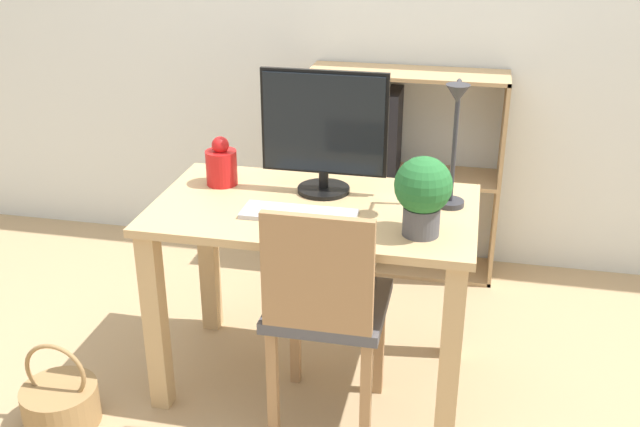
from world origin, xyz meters
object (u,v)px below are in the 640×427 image
object	(u,v)px
desk_lamp	(455,134)
potted_plant	(423,192)
vase	(221,165)
chair	(325,306)
bookshelf	(369,173)
monitor	(324,128)
basket	(61,403)
keyboard	(299,214)

from	to	relation	value
desk_lamp	potted_plant	size ratio (longest dim) A/B	1.74
vase	potted_plant	world-z (taller)	potted_plant
vase	chair	distance (m)	0.70
bookshelf	monitor	bearing A→B (deg)	-92.94
vase	basket	size ratio (longest dim) A/B	0.57
monitor	keyboard	size ratio (longest dim) A/B	1.17
chair	monitor	bearing A→B (deg)	104.87
potted_plant	chair	size ratio (longest dim) A/B	0.30
monitor	keyboard	world-z (taller)	monitor
potted_plant	basket	world-z (taller)	potted_plant
keyboard	monitor	bearing A→B (deg)	81.42
vase	desk_lamp	world-z (taller)	desk_lamp
chair	basket	world-z (taller)	chair
monitor	bookshelf	world-z (taller)	monitor
bookshelf	basket	world-z (taller)	bookshelf
keyboard	potted_plant	bearing A→B (deg)	-7.74
desk_lamp	bookshelf	size ratio (longest dim) A/B	0.46
vase	basket	distance (m)	1.04
keyboard	vase	xyz separation A→B (m)	(-0.36, 0.23, 0.07)
potted_plant	bookshelf	distance (m)	1.29
bookshelf	vase	bearing A→B (deg)	-116.40
vase	bookshelf	xyz separation A→B (m)	(0.44, 0.89, -0.33)
desk_lamp	chair	bearing A→B (deg)	-141.32
basket	potted_plant	bearing A→B (deg)	13.47
chair	bookshelf	world-z (taller)	bookshelf
potted_plant	keyboard	bearing A→B (deg)	172.26
vase	bookshelf	distance (m)	1.04
chair	keyboard	bearing A→B (deg)	131.12
keyboard	vase	distance (m)	0.43
keyboard	potted_plant	size ratio (longest dim) A/B	1.49
monitor	bookshelf	bearing A→B (deg)	87.06
desk_lamp	monitor	bearing A→B (deg)	168.65
keyboard	chair	bearing A→B (deg)	-51.26
keyboard	potted_plant	xyz separation A→B (m)	(0.42, -0.06, 0.14)
potted_plant	bookshelf	bearing A→B (deg)	106.23
monitor	bookshelf	size ratio (longest dim) A/B	0.46
chair	basket	size ratio (longest dim) A/B	2.63
vase	bookshelf	bearing A→B (deg)	63.60
basket	bookshelf	bearing A→B (deg)	58.86
monitor	vase	bearing A→B (deg)	-178.52
chair	basket	bearing A→B (deg)	-165.72
monitor	desk_lamp	distance (m)	0.48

